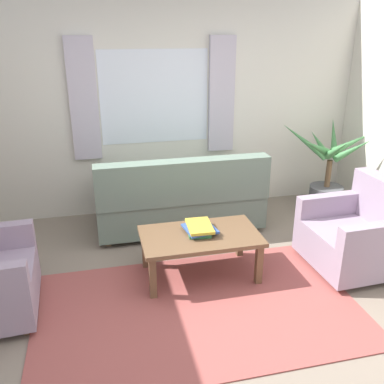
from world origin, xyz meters
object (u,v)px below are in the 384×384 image
potted_plant (327,175)px  book_stack_on_table (199,228)px  armchair_right (358,234)px  coffee_table (200,240)px  couch (180,200)px

potted_plant → book_stack_on_table: bearing=-150.4°
armchair_right → book_stack_on_table: bearing=-100.6°
armchair_right → coffee_table: armchair_right is taller
armchair_right → coffee_table: bearing=-99.1°
coffee_table → potted_plant: bearing=30.5°
couch → armchair_right: (1.52, -1.22, -0.01)m
book_stack_on_table → potted_plant: 2.27m
armchair_right → potted_plant: 1.42m
book_stack_on_table → armchair_right: bearing=-8.4°
coffee_table → armchair_right: bearing=-6.9°
potted_plant → coffee_table: bearing=-149.5°
coffee_table → book_stack_on_table: 0.11m
book_stack_on_table → coffee_table: bearing=-91.4°
couch → coffee_table: bearing=89.0°
coffee_table → book_stack_on_table: bearing=88.6°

